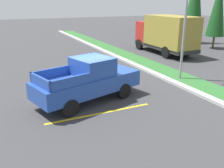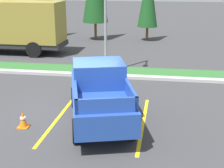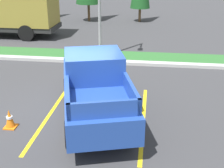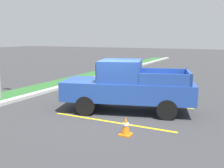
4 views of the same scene
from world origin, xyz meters
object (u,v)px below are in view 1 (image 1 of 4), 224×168
Objects in this scene: cypress_tree_left_inner at (218,7)px; pickup_truck_main at (89,80)px; street_light at (184,9)px; traffic_cone at (56,83)px; cargo_truck_distant at (166,33)px.

pickup_truck_main is at bearing -64.46° from cypress_tree_left_inner.
pickup_truck_main is 6.98m from street_light.
traffic_cone is at bearing -72.94° from cypress_tree_left_inner.
street_light reaches higher than cargo_truck_distant.
pickup_truck_main is 12.76m from cargo_truck_distant.
traffic_cone is at bearing -102.09° from street_light.
cypress_tree_left_inner reaches higher than cargo_truck_distant.
street_light is at bearing -55.80° from cypress_tree_left_inner.
pickup_truck_main is 9.23× the size of traffic_cone.
cypress_tree_left_inner is at bearing 90.77° from cargo_truck_distant.
pickup_truck_main reaches higher than traffic_cone.
traffic_cone is at bearing -157.13° from pickup_truck_main.
cargo_truck_distant is 11.35× the size of traffic_cone.
cargo_truck_distant is at bearing 114.97° from traffic_cone.
street_light reaches higher than pickup_truck_main.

